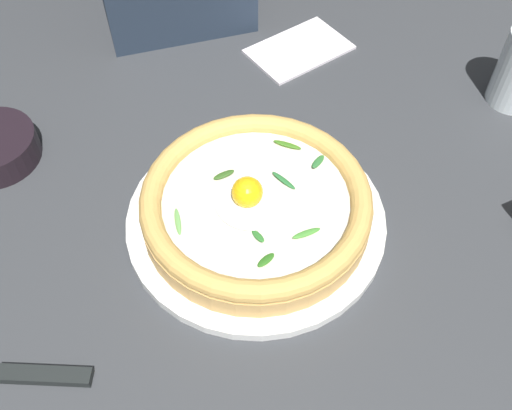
# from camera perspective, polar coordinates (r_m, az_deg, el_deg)

# --- Properties ---
(ground_plane) EXTENTS (2.40, 2.40, 0.03)m
(ground_plane) POSITION_cam_1_polar(r_m,az_deg,el_deg) (0.69, 1.45, -0.51)
(ground_plane) COLOR #35373B
(ground_plane) RESTS_ON ground
(pizza_plate) EXTENTS (0.29, 0.29, 0.01)m
(pizza_plate) POSITION_cam_1_polar(r_m,az_deg,el_deg) (0.66, 0.00, -1.39)
(pizza_plate) COLOR white
(pizza_plate) RESTS_ON ground
(pizza) EXTENTS (0.25, 0.25, 0.06)m
(pizza) POSITION_cam_1_polar(r_m,az_deg,el_deg) (0.63, -0.01, 0.12)
(pizza) COLOR tan
(pizza) RESTS_ON pizza_plate
(table_knife) EXTENTS (0.20, 0.12, 0.01)m
(table_knife) POSITION_cam_1_polar(r_m,az_deg,el_deg) (0.62, -22.72, -14.90)
(table_knife) COLOR silver
(table_knife) RESTS_ON ground
(folded_napkin) EXTENTS (0.15, 0.11, 0.01)m
(folded_napkin) POSITION_cam_1_polar(r_m,az_deg,el_deg) (0.88, 4.21, 14.92)
(folded_napkin) COLOR white
(folded_napkin) RESTS_ON ground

